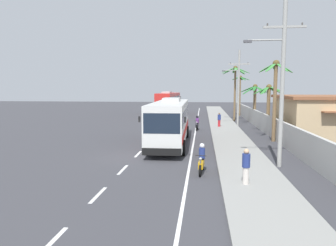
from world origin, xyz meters
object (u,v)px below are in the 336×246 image
at_px(palm_fourth, 235,80).
at_px(palm_third, 240,87).
at_px(pedestrian_near_kerb, 246,166).
at_px(pedestrian_midwalk, 219,119).
at_px(motorcycle_beside_bus, 202,161).
at_px(palm_second, 275,86).
at_px(palm_nearest, 255,96).
at_px(coach_bus_foreground, 170,120).
at_px(utility_pole_mid, 238,86).
at_px(coach_bus_far_lane, 168,102).
at_px(palm_farthest, 269,99).
at_px(utility_pole_nearest, 281,80).
at_px(motorcycle_trailing, 197,124).

bearing_deg(palm_fourth, palm_third, 79.18).
xyz_separation_m(pedestrian_near_kerb, pedestrian_midwalk, (-0.11, 21.47, -0.05)).
xyz_separation_m(motorcycle_beside_bus, palm_second, (5.97, 10.61, 4.03)).
height_order(palm_nearest, palm_fourth, palm_fourth).
relative_size(motorcycle_beside_bus, pedestrian_midwalk, 1.27).
height_order(coach_bus_foreground, utility_pole_mid, utility_pole_mid).
bearing_deg(palm_nearest, coach_bus_far_lane, 131.66).
distance_m(palm_nearest, palm_farthest, 7.07).
bearing_deg(palm_second, motorcycle_beside_bus, -119.38).
xyz_separation_m(palm_nearest, palm_third, (-0.47, 11.79, 1.14)).
bearing_deg(palm_nearest, pedestrian_midwalk, -138.56).
height_order(utility_pole_mid, palm_nearest, utility_pole_mid).
bearing_deg(palm_nearest, utility_pole_nearest, -95.49).
distance_m(utility_pole_nearest, palm_nearest, 21.60).
distance_m(motorcycle_beside_bus, pedestrian_midwalk, 19.39).
relative_size(motorcycle_trailing, palm_fourth, 0.26).
xyz_separation_m(coach_bus_far_lane, motorcycle_trailing, (5.28, -20.00, -1.39)).
relative_size(coach_bus_far_lane, palm_third, 1.81).
distance_m(utility_pole_mid, palm_farthest, 5.83).
relative_size(coach_bus_far_lane, pedestrian_midwalk, 7.58).
relative_size(palm_nearest, palm_fourth, 0.67).
height_order(coach_bus_foreground, palm_third, palm_third).
bearing_deg(utility_pole_mid, coach_bus_far_lane, 122.29).
xyz_separation_m(utility_pole_mid, palm_second, (1.87, -10.69, -0.04)).
bearing_deg(palm_third, palm_nearest, -87.72).
bearing_deg(palm_farthest, palm_second, -96.54).
relative_size(palm_nearest, palm_third, 0.77).
relative_size(motorcycle_trailing, pedestrian_midwalk, 1.27).
bearing_deg(utility_pole_nearest, motorcycle_trailing, 107.81).
bearing_deg(coach_bus_foreground, utility_pole_mid, 62.83).
height_order(pedestrian_midwalk, palm_nearest, palm_nearest).
distance_m(coach_bus_far_lane, utility_pole_mid, 18.77).
bearing_deg(palm_fourth, coach_bus_far_lane, 134.28).
height_order(coach_bus_far_lane, utility_pole_mid, utility_pole_mid).
distance_m(coach_bus_foreground, palm_farthest, 12.15).
bearing_deg(motorcycle_trailing, coach_bus_far_lane, 104.78).
bearing_deg(coach_bus_foreground, coach_bus_far_lane, 96.53).
bearing_deg(palm_farthest, utility_pole_nearest, -99.00).
xyz_separation_m(coach_bus_foreground, palm_third, (8.46, 26.71, 2.77)).
distance_m(palm_second, palm_fourth, 16.11).
bearing_deg(pedestrian_near_kerb, palm_third, 122.26).
distance_m(pedestrian_near_kerb, pedestrian_midwalk, 21.47).
relative_size(motorcycle_beside_bus, utility_pole_mid, 0.22).
bearing_deg(utility_pole_nearest, pedestrian_midwalk, 97.96).
relative_size(coach_bus_foreground, palm_third, 1.86).
distance_m(coach_bus_far_lane, palm_second, 29.03).
xyz_separation_m(coach_bus_foreground, utility_pole_nearest, (6.87, -6.54, 3.03)).
distance_m(motorcycle_trailing, palm_nearest, 9.79).
xyz_separation_m(coach_bus_far_lane, palm_farthest, (12.43, -20.79, 1.37)).
relative_size(motorcycle_beside_bus, utility_pole_nearest, 0.21).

